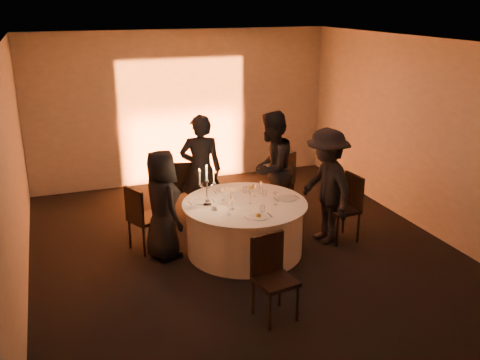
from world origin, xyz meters
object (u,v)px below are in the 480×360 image
object	(u,v)px
guest_left	(162,205)
coffee_cup	(214,208)
chair_back_right	(283,179)
guest_back_left	(201,171)
chair_back_left	(183,185)
guest_back_right	(271,168)
banquet_table	(245,227)
guest_right	(326,186)
candelabra	(207,191)
chair_left	(141,215)
chair_front	(272,272)
chair_right	(347,203)

from	to	relation	value
guest_left	coffee_cup	distance (m)	0.75
chair_back_right	guest_left	world-z (taller)	guest_left
chair_back_right	guest_back_left	bearing A→B (deg)	-36.64
chair_back_left	guest_back_right	xyz separation A→B (m)	(1.29, -0.77, 0.38)
chair_back_right	coffee_cup	size ratio (longest dim) A/B	9.36
banquet_table	guest_right	distance (m)	1.38
candelabra	guest_left	bearing A→B (deg)	161.38
chair_left	coffee_cup	xyz separation A→B (m)	(0.90, -0.66, 0.24)
banquet_table	guest_back_right	world-z (taller)	guest_back_right
chair_front	guest_left	bearing A→B (deg)	104.97
chair_right	chair_front	world-z (taller)	chair_right
banquet_table	chair_right	world-z (taller)	chair_right
guest_left	chair_back_right	bearing A→B (deg)	-79.70
chair_front	coffee_cup	xyz separation A→B (m)	(-0.21, 1.55, 0.24)
guest_left	candelabra	bearing A→B (deg)	-122.11
banquet_table	guest_back_left	xyz separation A→B (m)	(-0.30, 1.22, 0.53)
chair_front	guest_back_left	xyz separation A→B (m)	(-0.01, 2.88, 0.36)
guest_left	guest_back_right	bearing A→B (deg)	-85.41
chair_right	chair_front	size ratio (longest dim) A/B	1.04
chair_right	guest_left	world-z (taller)	guest_left
chair_back_right	guest_left	distance (m)	2.56
guest_right	coffee_cup	xyz separation A→B (m)	(-1.78, -0.05, -0.08)
chair_back_left	guest_left	bearing A→B (deg)	79.77
chair_back_right	coffee_cup	bearing A→B (deg)	-0.05
chair_back_left	coffee_cup	world-z (taller)	chair_back_left
chair_left	chair_back_left	size ratio (longest dim) A/B	1.02
chair_back_right	candelabra	world-z (taller)	candelabra
chair_left	chair_right	xyz separation A→B (m)	(3.01, -0.67, 0.02)
chair_back_left	guest_back_left	bearing A→B (deg)	126.95
chair_back_right	candelabra	xyz separation A→B (m)	(-1.74, -1.23, 0.40)
chair_left	chair_back_left	xyz separation A→B (m)	(0.91, 1.12, -0.01)
guest_left	guest_back_left	world-z (taller)	guest_back_left
chair_front	chair_left	bearing A→B (deg)	107.77
chair_left	chair_front	distance (m)	2.47
banquet_table	coffee_cup	xyz separation A→B (m)	(-0.50, -0.10, 0.42)
guest_back_left	candelabra	bearing A→B (deg)	91.95
chair_back_right	guest_right	world-z (taller)	guest_right
guest_left	chair_left	bearing A→B (deg)	28.84
chair_back_left	candelabra	size ratio (longest dim) A/B	1.58
chair_front	guest_back_left	bearing A→B (deg)	81.33
chair_front	coffee_cup	size ratio (longest dim) A/B	9.01
coffee_cup	chair_back_left	bearing A→B (deg)	89.64
banquet_table	candelabra	xyz separation A→B (m)	(-0.54, 0.07, 0.60)
guest_back_right	candelabra	world-z (taller)	guest_back_right
chair_back_left	chair_back_right	distance (m)	1.72
guest_back_right	candelabra	xyz separation A→B (m)	(-1.34, -0.84, 0.05)
banquet_table	chair_front	size ratio (longest dim) A/B	1.82
chair_back_left	chair_front	world-z (taller)	chair_front
chair_left	chair_right	world-z (taller)	chair_right
banquet_table	guest_left	distance (m)	1.24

